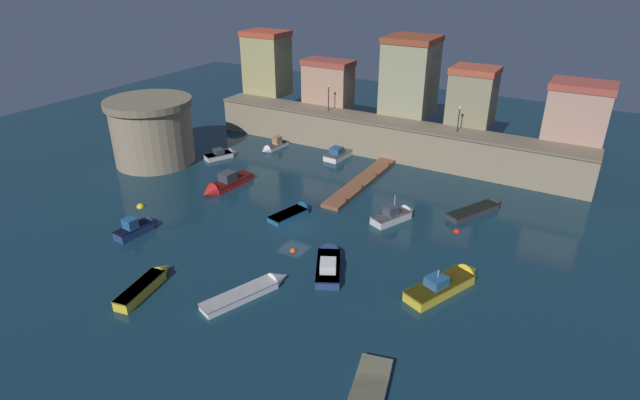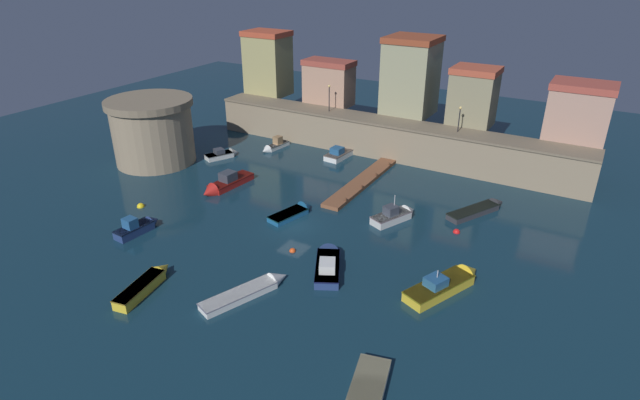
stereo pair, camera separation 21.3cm
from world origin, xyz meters
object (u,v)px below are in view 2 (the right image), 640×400
object	(u,v)px
fortress_tower	(153,131)
moored_boat_0	(396,215)
moored_boat_1	(138,227)
moored_boat_3	(481,209)
moored_boat_12	(224,154)
quay_lamp_0	(329,94)
moored_boat_6	(296,212)
moored_boat_11	(274,146)
mooring_buoy_0	(293,251)
quay_lamp_1	(460,115)
moored_boat_4	(343,152)
moored_boat_9	(224,184)
mooring_buoy_2	(456,232)
moored_boat_2	(448,283)
moored_boat_10	(328,261)
mooring_buoy_1	(141,207)
moored_boat_8	(146,284)
moored_boat_7	(252,290)

from	to	relation	value
fortress_tower	moored_boat_0	distance (m)	31.28
moored_boat_1	moored_boat_3	distance (m)	32.61
moored_boat_12	quay_lamp_0	bearing A→B (deg)	-14.27
moored_boat_1	moored_boat_6	world-z (taller)	moored_boat_1
moored_boat_11	mooring_buoy_0	world-z (taller)	moored_boat_11
quay_lamp_1	moored_boat_4	distance (m)	14.88
moored_boat_1	moored_boat_3	size ratio (longest dim) A/B	0.64
moored_boat_9	mooring_buoy_2	xyz separation A→B (m)	(24.60, 3.08, -0.49)
moored_boat_2	mooring_buoy_2	xyz separation A→B (m)	(-1.91, 8.87, -0.50)
moored_boat_9	moored_boat_11	xyz separation A→B (m)	(-2.38, 12.87, -0.09)
quay_lamp_0	moored_boat_10	world-z (taller)	quay_lamp_0
moored_boat_9	mooring_buoy_1	distance (m)	8.87
moored_boat_12	mooring_buoy_0	size ratio (longest dim) A/B	7.87
moored_boat_0	moored_boat_12	xyz separation A→B (m)	(-24.93, 4.65, -0.11)
moored_boat_2	moored_boat_4	size ratio (longest dim) A/B	1.37
quay_lamp_1	mooring_buoy_2	distance (m)	16.98
moored_boat_6	moored_boat_9	bearing A→B (deg)	97.08
moored_boat_9	moored_boat_4	bearing A→B (deg)	162.24
moored_boat_1	moored_boat_9	xyz separation A→B (m)	(0.57, 11.40, -0.06)
moored_boat_3	quay_lamp_0	bearing A→B (deg)	94.32
fortress_tower	moored_boat_3	world-z (taller)	fortress_tower
moored_boat_9	mooring_buoy_1	world-z (taller)	moored_boat_9
quay_lamp_0	moored_boat_6	xyz separation A→B (m)	(7.03, -19.25, -6.52)
quay_lamp_1	moored_boat_4	bearing A→B (deg)	-167.90
mooring_buoy_0	moored_boat_0	bearing A→B (deg)	61.00
mooring_buoy_0	mooring_buoy_1	distance (m)	17.82
fortress_tower	mooring_buoy_1	xyz separation A→B (m)	(7.84, -9.77, -3.93)
mooring_buoy_0	quay_lamp_1	bearing A→B (deg)	75.86
moored_boat_4	moored_boat_12	bearing A→B (deg)	126.76
moored_boat_10	moored_boat_2	bearing A→B (deg)	-105.96
fortress_tower	quay_lamp_1	xyz separation A→B (m)	(32.00, 15.91, 2.60)
quay_lamp_0	moored_boat_0	xyz separation A→B (m)	(15.93, -15.38, -6.28)
moored_boat_0	moored_boat_8	distance (m)	23.29
moored_boat_3	mooring_buoy_2	bearing A→B (deg)	-161.51
moored_boat_8	moored_boat_10	size ratio (longest dim) A/B	0.95
moored_boat_9	moored_boat_12	world-z (taller)	moored_boat_9
mooring_buoy_0	mooring_buoy_1	size ratio (longest dim) A/B	0.73
quay_lamp_0	mooring_buoy_2	distance (m)	27.18
moored_boat_0	mooring_buoy_2	bearing A→B (deg)	-61.51
moored_boat_0	moored_boat_11	distance (m)	23.57
fortress_tower	moored_boat_1	world-z (taller)	fortress_tower
moored_boat_1	moored_boat_12	distance (m)	19.46
moored_boat_0	moored_boat_3	size ratio (longest dim) A/B	0.74
moored_boat_10	moored_boat_12	xyz separation A→B (m)	(-23.22, 14.90, -0.05)
moored_boat_11	moored_boat_12	xyz separation A→B (m)	(-3.70, -5.60, 0.01)
quay_lamp_1	mooring_buoy_1	world-z (taller)	quay_lamp_1
fortress_tower	moored_boat_9	size ratio (longest dim) A/B	1.44
moored_boat_6	moored_boat_7	world-z (taller)	moored_boat_6
moored_boat_4	moored_boat_8	bearing A→B (deg)	-174.88
quay_lamp_1	moored_boat_8	xyz separation A→B (m)	(-13.03, -35.26, -6.08)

